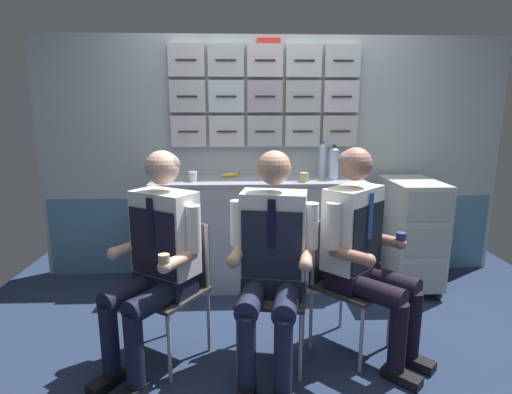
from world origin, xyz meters
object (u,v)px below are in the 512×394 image
folding_chair_near_trolley (339,269)px  snack_banana (230,175)px  crew_member_right (272,253)px  service_trolley (410,231)px  folding_chair_left (176,274)px  crew_member_left (156,251)px  folding_chair_right (274,275)px  water_bottle_short (334,163)px  crew_member_near_trolley (363,244)px  coffee_cup_spare (163,180)px

folding_chair_near_trolley → snack_banana: size_ratio=4.88×
crew_member_right → snack_banana: crew_member_right is taller
service_trolley → snack_banana: bearing=171.1°
service_trolley → folding_chair_left: 2.05m
crew_member_left → folding_chair_near_trolley: crew_member_left is taller
crew_member_left → snack_banana: (0.41, 1.26, 0.24)m
folding_chair_right → water_bottle_short: water_bottle_short is taller
crew_member_left → crew_member_near_trolley: size_ratio=0.99×
crew_member_right → snack_banana: size_ratio=7.52×
folding_chair_right → coffee_cup_spare: bearing=132.9°
coffee_cup_spare → crew_member_near_trolley: bearing=-34.2°
folding_chair_left → crew_member_left: (-0.09, -0.13, 0.20)m
folding_chair_near_trolley → snack_banana: snack_banana is taller
service_trolley → crew_member_right: bearing=-139.7°
crew_member_left → crew_member_right: 0.67m
crew_member_right → crew_member_left: bearing=174.9°
folding_chair_left → snack_banana: 1.25m
coffee_cup_spare → water_bottle_short: bearing=5.0°
service_trolley → folding_chair_near_trolley: service_trolley is taller
crew_member_right → crew_member_near_trolley: 0.58m
crew_member_near_trolley → water_bottle_short: (0.05, 1.05, 0.36)m
folding_chair_left → crew_member_right: crew_member_right is taller
crew_member_left → folding_chair_right: crew_member_left is taller
service_trolley → coffee_cup_spare: coffee_cup_spare is taller
crew_member_right → folding_chair_near_trolley: crew_member_right is taller
folding_chair_near_trolley → crew_member_near_trolley: bearing=-45.8°
folding_chair_near_trolley → water_bottle_short: bearing=80.5°
service_trolley → folding_chair_near_trolley: bearing=-133.9°
service_trolley → snack_banana: size_ratio=5.47×
crew_member_right → coffee_cup_spare: bearing=127.3°
water_bottle_short → snack_banana: water_bottle_short is taller
folding_chair_left → snack_banana: size_ratio=4.88×
crew_member_near_trolley → coffee_cup_spare: crew_member_near_trolley is taller
water_bottle_short → crew_member_right: bearing=-117.7°
folding_chair_left → folding_chair_right: same height
service_trolley → folding_chair_left: service_trolley is taller
folding_chair_near_trolley → crew_member_near_trolley: crew_member_near_trolley is taller
service_trolley → snack_banana: 1.62m
service_trolley → crew_member_near_trolley: size_ratio=0.72×
service_trolley → folding_chair_right: 1.55m
crew_member_right → snack_banana: (-0.26, 1.32, 0.24)m
snack_banana → water_bottle_short: bearing=-9.8°
water_bottle_short → coffee_cup_spare: bearing=-175.0°
folding_chair_right → coffee_cup_spare: (-0.83, 0.89, 0.45)m
folding_chair_left → crew_member_right: bearing=-18.3°
service_trolley → snack_banana: snack_banana is taller
folding_chair_left → coffee_cup_spare: size_ratio=14.30×
service_trolley → folding_chair_right: (-1.24, -0.93, 0.01)m
snack_banana → folding_chair_right: bearing=-75.9°
folding_chair_left → coffee_cup_spare: bearing=104.1°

